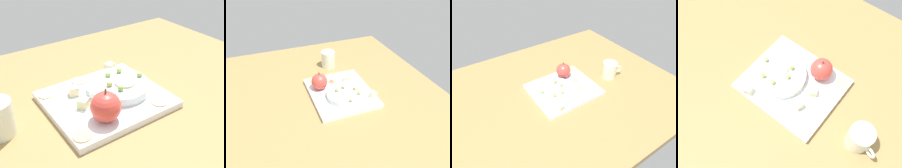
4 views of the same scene
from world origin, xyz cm
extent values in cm
cube|color=olive|center=(0.00, 0.00, 1.68)|extent=(124.89, 100.03, 3.35)
cube|color=white|center=(2.86, -1.60, 4.33)|extent=(32.21, 27.87, 1.96)
cylinder|color=silver|center=(-1.98, -2.48, 6.58)|extent=(17.88, 17.88, 2.53)
sphere|color=#D54239|center=(8.50, 6.85, 9.16)|extent=(7.70, 7.70, 7.70)
cylinder|color=brown|center=(8.50, 6.85, 13.61)|extent=(0.50, 0.50, 1.20)
cube|color=beige|center=(9.79, -7.51, 6.63)|extent=(3.24, 3.24, 2.63)
cube|color=beige|center=(-6.68, -13.56, 6.63)|extent=(3.19, 3.19, 2.63)
cube|color=beige|center=(10.60, -0.69, 6.63)|extent=(3.67, 3.67, 2.63)
cylinder|color=#D8BF84|center=(16.41, -11.90, 5.51)|extent=(4.51, 4.51, 0.40)
cylinder|color=#D3B48E|center=(5.06, -13.14, 5.51)|extent=(4.51, 4.51, 0.40)
cylinder|color=#DAB48E|center=(-7.38, 8.97, 5.51)|extent=(4.51, 4.51, 0.40)
cylinder|color=#D4B77D|center=(16.46, 9.02, 5.51)|extent=(4.51, 4.51, 0.40)
ellipsoid|color=#9CBE4B|center=(-5.57, -7.06, 8.61)|extent=(1.71, 1.54, 1.54)
ellipsoid|color=#9DB85A|center=(-1.47, -6.96, 8.58)|extent=(1.71, 1.54, 1.47)
ellipsoid|color=#91B763|center=(-9.10, -1.61, 8.56)|extent=(1.71, 1.54, 1.45)
ellipsoid|color=#87B54C|center=(0.25, 1.42, 8.64)|extent=(1.71, 1.54, 1.59)
ellipsoid|color=#A0AC59|center=(1.25, -2.20, 8.59)|extent=(1.71, 1.54, 1.51)
cylinder|color=beige|center=(-3.29, -1.05, 8.14)|extent=(5.93, 5.93, 0.60)
cylinder|color=silver|center=(30.94, -5.10, 7.87)|extent=(7.57, 7.57, 9.03)
torus|color=silver|center=(35.56, -6.95, 7.87)|extent=(4.01, 2.23, 4.00)
camera|label=1|loc=(38.35, 52.57, 48.32)|focal=44.71mm
camera|label=2|loc=(-77.65, 30.69, 67.71)|focal=36.36mm
camera|label=3|loc=(-41.82, -68.97, 72.46)|focal=33.16mm
camera|label=4|loc=(28.37, -35.28, 81.97)|focal=40.58mm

